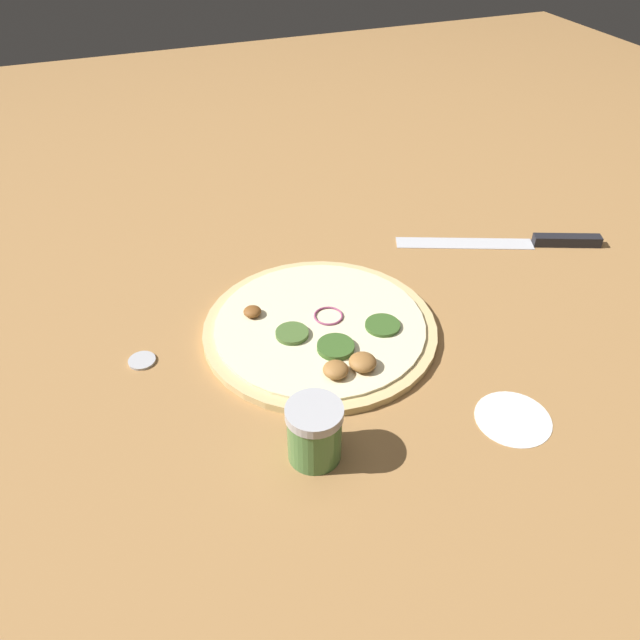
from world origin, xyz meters
The scene contains 6 objects.
ground_plane centered at (0.00, 0.00, 0.00)m, with size 3.00×3.00×0.00m, color #9E703F.
pizza centered at (0.00, 0.00, 0.01)m, with size 0.33×0.33×0.03m.
knife centered at (-0.43, -0.09, 0.01)m, with size 0.33×0.16×0.02m.
spice_jar centered at (0.09, 0.21, 0.04)m, with size 0.06×0.06×0.08m.
loose_cap centered at (0.25, -0.03, 0.00)m, with size 0.04×0.04×0.01m.
flour_patch centered at (-0.16, 0.24, 0.00)m, with size 0.09×0.09×0.00m.
Camera 1 is at (0.25, 0.64, 0.57)m, focal length 35.00 mm.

